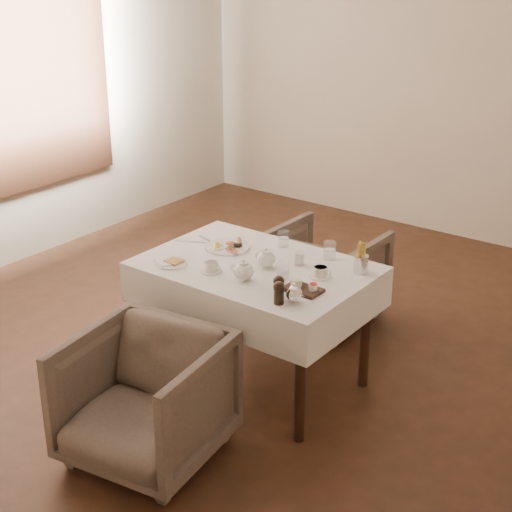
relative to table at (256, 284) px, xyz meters
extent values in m
plane|color=black|center=(-0.42, 0.52, -0.64)|extent=(5.00, 5.00, 0.00)
plane|color=beige|center=(-0.42, 3.02, 0.81)|extent=(4.50, 0.00, 4.50)
plane|color=beige|center=(-2.67, 0.52, 0.81)|extent=(0.00, 5.00, 5.00)
cube|color=black|center=(-2.64, 0.52, 0.96)|extent=(0.03, 1.75, 2.05)
cube|color=black|center=(0.00, 0.00, 0.08)|extent=(1.20, 0.80, 0.04)
cube|color=white|center=(0.00, 0.00, 0.00)|extent=(1.28, 0.88, 0.23)
cylinder|color=black|center=(-0.54, 0.34, -0.29)|extent=(0.06, 0.06, 0.70)
cylinder|color=black|center=(0.54, 0.34, -0.29)|extent=(0.06, 0.06, 0.70)
cylinder|color=black|center=(-0.54, -0.34, -0.29)|extent=(0.06, 0.06, 0.70)
cylinder|color=black|center=(0.54, -0.34, -0.29)|extent=(0.06, 0.06, 0.70)
imported|color=#51453B|center=(-0.01, -0.91, -0.30)|extent=(0.81, 0.83, 0.67)
imported|color=#51453B|center=(-0.11, 0.91, -0.31)|extent=(0.71, 0.73, 0.66)
cylinder|color=white|center=(-0.29, 0.11, 0.12)|extent=(0.27, 0.27, 0.01)
ellipsoid|color=#C95E24|center=(-0.30, 0.15, 0.14)|extent=(0.07, 0.06, 0.02)
cylinder|color=brown|center=(-0.26, 0.19, 0.14)|extent=(0.08, 0.09, 0.02)
cylinder|color=black|center=(-0.24, 0.14, 0.13)|extent=(0.05, 0.05, 0.02)
cube|color=maroon|center=(-0.22, 0.06, 0.13)|extent=(0.09, 0.05, 0.01)
ellipsoid|color=#264C19|center=(-0.26, 0.10, 0.13)|extent=(0.05, 0.04, 0.02)
cylinder|color=white|center=(-0.39, -0.27, 0.12)|extent=(0.18, 0.18, 0.01)
cube|color=olive|center=(-0.38, -0.26, 0.13)|extent=(0.09, 0.09, 0.01)
cube|color=white|center=(-0.42, -0.29, 0.13)|extent=(0.14, 0.13, 0.01)
cylinder|color=white|center=(0.19, 0.15, 0.15)|extent=(0.08, 0.08, 0.07)
cylinder|color=white|center=(-0.14, -0.22, 0.12)|extent=(0.12, 0.12, 0.01)
cylinder|color=white|center=(-0.14, -0.22, 0.15)|extent=(0.08, 0.08, 0.05)
cylinder|color=#AA844C|center=(-0.14, -0.22, 0.17)|extent=(0.07, 0.07, 0.00)
cylinder|color=white|center=(0.38, 0.08, 0.12)|extent=(0.12, 0.12, 0.01)
cylinder|color=white|center=(0.38, 0.08, 0.15)|extent=(0.09, 0.09, 0.05)
cylinder|color=#AA844C|center=(0.38, 0.08, 0.17)|extent=(0.07, 0.07, 0.00)
cylinder|color=silver|center=(-0.04, 0.33, 0.17)|extent=(0.09, 0.09, 0.10)
cylinder|color=silver|center=(0.23, -0.06, 0.16)|extent=(0.08, 0.08, 0.09)
cylinder|color=silver|center=(0.29, 0.33, 0.17)|extent=(0.09, 0.09, 0.10)
cube|color=black|center=(0.41, -0.13, 0.13)|extent=(0.20, 0.14, 0.02)
cylinder|color=white|center=(0.36, -0.13, 0.15)|extent=(0.06, 0.06, 0.03)
cylinder|color=maroon|center=(0.46, -0.12, 0.15)|extent=(0.05, 0.05, 0.03)
cylinder|color=silver|center=(0.53, 0.26, 0.17)|extent=(0.08, 0.08, 0.10)
cube|color=silver|center=(-0.46, 0.13, 0.12)|extent=(0.17, 0.06, 0.00)
cube|color=silver|center=(-0.53, 0.05, 0.12)|extent=(0.18, 0.09, 0.00)
camera|label=1|loc=(2.43, -3.26, 1.86)|focal=55.00mm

